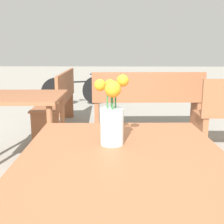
% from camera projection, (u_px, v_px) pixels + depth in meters
% --- Properties ---
extents(table_front, '(0.84, 1.00, 0.75)m').
position_uv_depth(table_front, '(124.00, 179.00, 1.10)').
color(table_front, brown).
rests_on(table_front, ground_plane).
extents(flower_vase, '(0.14, 0.15, 0.30)m').
position_uv_depth(flower_vase, '(112.00, 119.00, 1.17)').
color(flower_vase, silver).
rests_on(flower_vase, table_front).
extents(bench_middle, '(1.59, 0.43, 0.85)m').
position_uv_depth(bench_middle, '(148.00, 99.00, 4.00)').
color(bench_middle, brown).
rests_on(bench_middle, ground_plane).
extents(bench_far, '(0.45, 1.70, 0.85)m').
position_uv_depth(bench_far, '(61.00, 98.00, 4.05)').
color(bench_far, brown).
rests_on(bench_far, ground_plane).
extents(table_back, '(0.91, 0.78, 0.74)m').
position_uv_depth(table_back, '(15.00, 107.00, 2.61)').
color(table_back, brown).
rests_on(table_back, ground_plane).
extents(bicycle, '(1.36, 0.69, 0.70)m').
position_uv_depth(bicycle, '(77.00, 90.00, 5.93)').
color(bicycle, black).
rests_on(bicycle, ground_plane).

